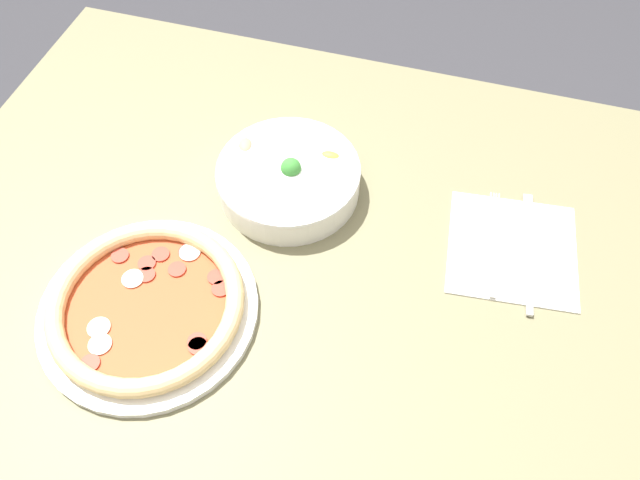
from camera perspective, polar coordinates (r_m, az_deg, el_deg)
name	(u,v)px	position (r m, az deg, el deg)	size (l,w,h in m)	color
ground_plane	(317,433)	(1.60, -0.24, -17.24)	(8.00, 8.00, 0.00)	#333338
dining_table	(316,303)	(1.00, -0.37, -5.76)	(1.28, 0.97, 0.75)	#706B4C
pizza	(147,306)	(0.90, -15.53, -5.81)	(0.31, 0.31, 0.04)	white
bowl	(289,177)	(0.99, -2.88, 5.76)	(0.23, 0.23, 0.07)	white
napkin	(512,249)	(0.98, 17.15, -0.78)	(0.21, 0.21, 0.00)	white
fork	(494,244)	(0.97, 15.59, -0.36)	(0.03, 0.19, 0.00)	silver
knife	(529,256)	(0.98, 18.54, -1.44)	(0.04, 0.22, 0.01)	silver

